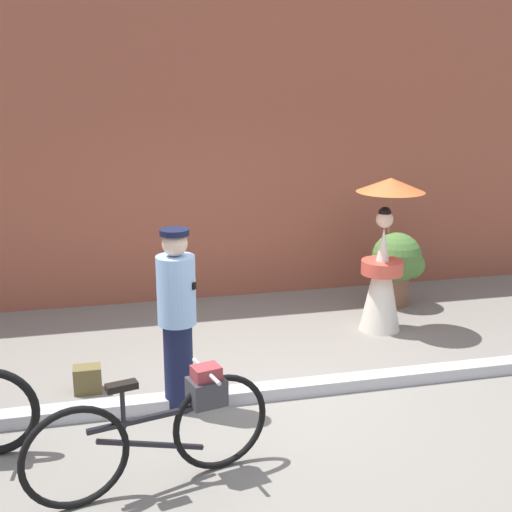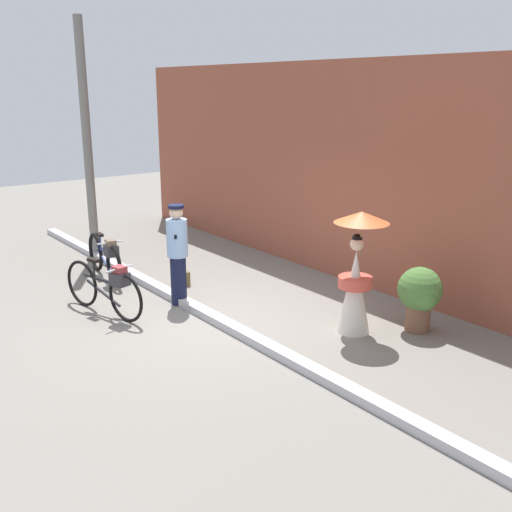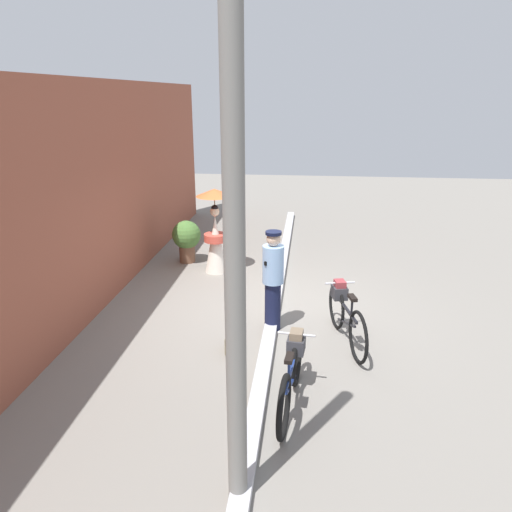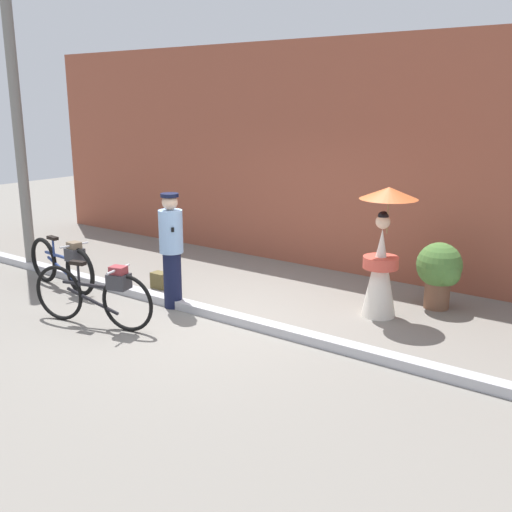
{
  "view_description": "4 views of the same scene",
  "coord_description": "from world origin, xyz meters",
  "px_view_note": "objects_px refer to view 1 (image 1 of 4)",
  "views": [
    {
      "loc": [
        -1.46,
        -5.67,
        2.94
      ],
      "look_at": [
        0.06,
        0.67,
        1.2
      ],
      "focal_mm": 47.88,
      "sensor_mm": 36.0,
      "label": 1
    },
    {
      "loc": [
        7.33,
        -4.69,
        3.48
      ],
      "look_at": [
        0.42,
        0.63,
        0.99
      ],
      "focal_mm": 41.79,
      "sensor_mm": 36.0,
      "label": 2
    },
    {
      "loc": [
        -7.98,
        -0.54,
        3.69
      ],
      "look_at": [
        0.27,
        0.37,
        0.89
      ],
      "focal_mm": 33.86,
      "sensor_mm": 36.0,
      "label": 3
    },
    {
      "loc": [
        5.02,
        -6.01,
        2.92
      ],
      "look_at": [
        0.33,
        0.45,
        0.84
      ],
      "focal_mm": 42.02,
      "sensor_mm": 36.0,
      "label": 4
    }
  ],
  "objects_px": {
    "person_with_parasol": "(384,256)",
    "backpack_on_pavement": "(87,379)",
    "person_officer": "(177,316)",
    "bicycle_near_officer": "(163,427)",
    "potted_plant_by_door": "(398,263)"
  },
  "relations": [
    {
      "from": "person_officer",
      "to": "backpack_on_pavement",
      "type": "height_order",
      "value": "person_officer"
    },
    {
      "from": "person_officer",
      "to": "backpack_on_pavement",
      "type": "bearing_deg",
      "value": 146.56
    },
    {
      "from": "person_officer",
      "to": "person_with_parasol",
      "type": "relative_size",
      "value": 0.92
    },
    {
      "from": "person_with_parasol",
      "to": "backpack_on_pavement",
      "type": "distance_m",
      "value": 3.59
    },
    {
      "from": "bicycle_near_officer",
      "to": "potted_plant_by_door",
      "type": "distance_m",
      "value": 4.78
    },
    {
      "from": "bicycle_near_officer",
      "to": "backpack_on_pavement",
      "type": "bearing_deg",
      "value": 108.05
    },
    {
      "from": "person_officer",
      "to": "potted_plant_by_door",
      "type": "bearing_deg",
      "value": 35.0
    },
    {
      "from": "bicycle_near_officer",
      "to": "potted_plant_by_door",
      "type": "bearing_deg",
      "value": 44.52
    },
    {
      "from": "backpack_on_pavement",
      "to": "bicycle_near_officer",
      "type": "bearing_deg",
      "value": -71.95
    },
    {
      "from": "bicycle_near_officer",
      "to": "person_with_parasol",
      "type": "height_order",
      "value": "person_with_parasol"
    },
    {
      "from": "person_officer",
      "to": "backpack_on_pavement",
      "type": "xyz_separation_m",
      "value": [
        -0.81,
        0.54,
        -0.76
      ]
    },
    {
      "from": "potted_plant_by_door",
      "to": "person_with_parasol",
      "type": "bearing_deg",
      "value": -126.01
    },
    {
      "from": "bicycle_near_officer",
      "to": "backpack_on_pavement",
      "type": "relative_size",
      "value": 7.0
    },
    {
      "from": "potted_plant_by_door",
      "to": "backpack_on_pavement",
      "type": "relative_size",
      "value": 3.71
    },
    {
      "from": "bicycle_near_officer",
      "to": "potted_plant_by_door",
      "type": "relative_size",
      "value": 1.88
    }
  ]
}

